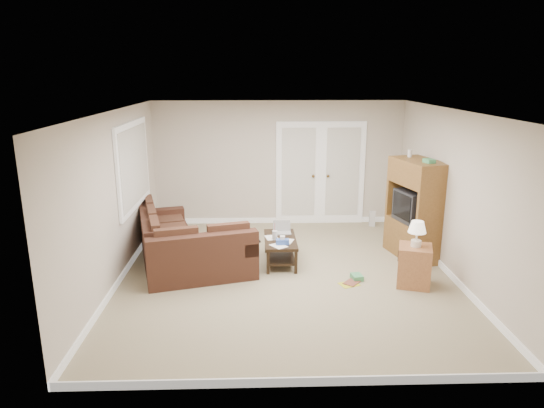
{
  "coord_description": "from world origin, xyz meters",
  "views": [
    {
      "loc": [
        -0.44,
        -6.91,
        3.01
      ],
      "look_at": [
        -0.22,
        0.15,
        1.1
      ],
      "focal_mm": 32.0,
      "sensor_mm": 36.0,
      "label": 1
    }
  ],
  "objects_px": {
    "sectional_sofa": "(181,247)",
    "side_cabinet": "(414,262)",
    "tv_armoire": "(416,209)",
    "coffee_table": "(280,249)"
  },
  "relations": [
    {
      "from": "sectional_sofa",
      "to": "coffee_table",
      "type": "relative_size",
      "value": 2.57
    },
    {
      "from": "tv_armoire",
      "to": "side_cabinet",
      "type": "distance_m",
      "value": 1.31
    },
    {
      "from": "sectional_sofa",
      "to": "coffee_table",
      "type": "bearing_deg",
      "value": -13.67
    },
    {
      "from": "coffee_table",
      "to": "sectional_sofa",
      "type": "bearing_deg",
      "value": -178.91
    },
    {
      "from": "sectional_sofa",
      "to": "side_cabinet",
      "type": "bearing_deg",
      "value": -29.74
    },
    {
      "from": "sectional_sofa",
      "to": "tv_armoire",
      "type": "distance_m",
      "value": 3.93
    },
    {
      "from": "coffee_table",
      "to": "side_cabinet",
      "type": "bearing_deg",
      "value": -27.11
    },
    {
      "from": "tv_armoire",
      "to": "coffee_table",
      "type": "bearing_deg",
      "value": 171.44
    },
    {
      "from": "sectional_sofa",
      "to": "side_cabinet",
      "type": "xyz_separation_m",
      "value": [
        3.53,
        -0.91,
        0.05
      ]
    },
    {
      "from": "coffee_table",
      "to": "side_cabinet",
      "type": "relative_size",
      "value": 1.04
    }
  ]
}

